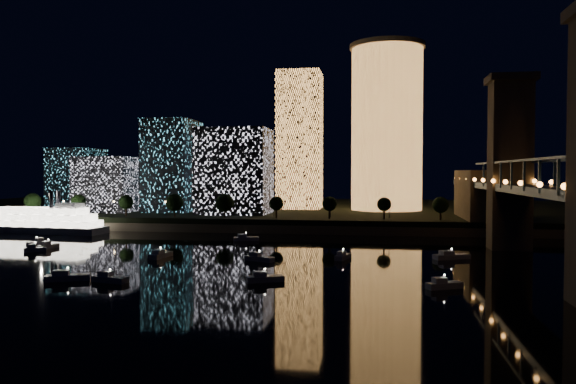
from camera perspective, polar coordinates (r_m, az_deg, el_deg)
name	(u,v)px	position (r m, az deg, el deg)	size (l,w,h in m)	color
ground	(251,274)	(124.28, -3.77, -8.30)	(520.00, 520.00, 0.00)	black
far_bank	(321,212)	(281.27, 3.39, -2.00)	(420.00, 160.00, 5.00)	black
seawall	(301,229)	(204.13, 1.28, -3.81)	(420.00, 6.00, 3.00)	#6B5E4C
tower_cylindrical	(387,127)	(261.14, 10.00, 6.49)	(34.00, 34.00, 75.11)	#EE9D4C
tower_rectangular	(300,141)	(267.34, 1.21, 5.25)	(20.28, 20.28, 64.53)	#EE9D4C
midrise_blocks	(163,173)	(251.88, -12.57, 1.87)	(105.84, 41.86, 40.22)	silver
truss_bridge	(562,201)	(128.94, 26.09, -0.86)	(13.00, 266.00, 50.00)	#182C4D
riverboat	(35,221)	(226.75, -24.30, -2.74)	(53.81, 15.32, 16.00)	silver
motorboats	(219,258)	(141.46, -7.05, -6.71)	(128.21, 76.57, 2.78)	silver
esplanade_trees	(204,203)	(217.53, -8.50, -1.10)	(166.29, 6.90, 8.95)	black
street_lamps	(219,206)	(222.18, -7.03, -1.40)	(132.70, 0.70, 5.65)	black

